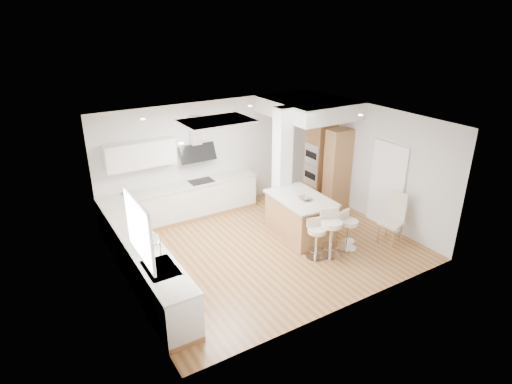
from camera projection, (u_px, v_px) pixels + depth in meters
ground at (266, 246)px, 9.44m from camera, size 6.00×6.00×0.00m
ceiling at (266, 246)px, 9.44m from camera, size 6.00×5.00×0.02m
wall_back at (213, 156)px, 10.86m from camera, size 6.00×0.04×2.80m
wall_left at (122, 221)px, 7.46m from camera, size 0.04×5.00×2.80m
wall_right at (371, 163)px, 10.33m from camera, size 0.04×5.00×2.80m
skylight at (217, 122)px, 8.46m from camera, size 4.10×2.10×0.06m
window_left at (138, 226)px, 6.66m from camera, size 0.06×1.28×1.07m
doorway_right at (387, 186)px, 10.01m from camera, size 0.05×1.00×2.10m
counter_left at (140, 257)px, 8.15m from camera, size 0.63×4.50×1.35m
counter_back at (186, 192)px, 10.48m from camera, size 3.62×0.63×2.50m
pillar at (282, 166)px, 10.15m from camera, size 0.35×0.35×2.80m
soffit at (308, 107)px, 10.54m from camera, size 1.78×2.20×0.40m
oven_column at (326, 165)px, 11.28m from camera, size 0.63×1.21×2.10m
peninsula at (300, 216)px, 9.72m from camera, size 1.10×1.61×1.03m
bar_stool_a at (316, 237)px, 8.82m from camera, size 0.47×0.47×0.87m
bar_stool_b at (331, 231)px, 8.87m from camera, size 0.60×0.60×1.03m
bar_stool_c at (348, 228)px, 9.16m from camera, size 0.48×0.48×0.87m
dining_chair at (394, 216)px, 9.45m from camera, size 0.55×0.55×1.15m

